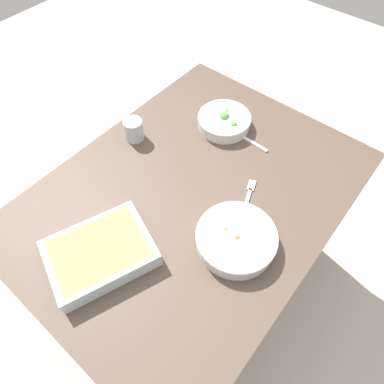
{
  "coord_description": "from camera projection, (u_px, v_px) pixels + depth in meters",
  "views": [
    {
      "loc": [
        0.53,
        0.44,
        1.7
      ],
      "look_at": [
        0.0,
        0.0,
        0.74
      ],
      "focal_mm": 32.11,
      "sensor_mm": 36.0,
      "label": 1
    }
  ],
  "objects": [
    {
      "name": "stew_bowl",
      "position": [
        236.0,
        239.0,
        1.04
      ],
      "size": [
        0.25,
        0.25,
        0.06
      ],
      "color": "silver",
      "rests_on": "dining_table"
    },
    {
      "name": "ground_plane",
      "position": [
        192.0,
        274.0,
        1.79
      ],
      "size": [
        6.0,
        6.0,
        0.0
      ],
      "primitive_type": "plane",
      "color": "#B2A899"
    },
    {
      "name": "baking_dish",
      "position": [
        100.0,
        253.0,
        1.01
      ],
      "size": [
        0.36,
        0.31,
        0.06
      ],
      "color": "silver",
      "rests_on": "dining_table"
    },
    {
      "name": "spoon_by_stew",
      "position": [
        222.0,
        244.0,
        1.06
      ],
      "size": [
        0.14,
        0.14,
        0.01
      ],
      "color": "silver",
      "rests_on": "dining_table"
    },
    {
      "name": "broccoli_bowl",
      "position": [
        224.0,
        121.0,
        1.35
      ],
      "size": [
        0.21,
        0.21,
        0.07
      ],
      "color": "silver",
      "rests_on": "dining_table"
    },
    {
      "name": "dining_table",
      "position": [
        192.0,
        206.0,
        1.26
      ],
      "size": [
        1.2,
        0.9,
        0.74
      ],
      "color": "#4C3D33",
      "rests_on": "ground_plane"
    },
    {
      "name": "drink_cup",
      "position": [
        134.0,
        131.0,
        1.3
      ],
      "size": [
        0.07,
        0.07,
        0.08
      ],
      "color": "#B2BCC6",
      "rests_on": "dining_table"
    },
    {
      "name": "spoon_by_broccoli",
      "position": [
        243.0,
        137.0,
        1.33
      ],
      "size": [
        0.03,
        0.18,
        0.01
      ],
      "color": "silver",
      "rests_on": "dining_table"
    },
    {
      "name": "fork_on_table",
      "position": [
        248.0,
        197.0,
        1.17
      ],
      "size": [
        0.17,
        0.08,
        0.01
      ],
      "color": "silver",
      "rests_on": "dining_table"
    }
  ]
}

